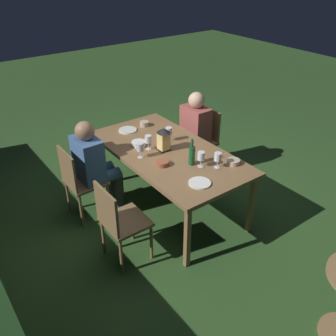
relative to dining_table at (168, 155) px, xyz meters
The scene contains 20 objects.
ground_plane 0.71m from the dining_table, ahead, with size 16.00×16.00×0.00m, color #2D5123.
dining_table is the anchor object (origin of this frame).
chair_side_left_b 1.02m from the dining_table, 64.03° to the right, with size 0.42×0.40×0.87m.
person_in_rust 0.83m from the dining_table, 58.09° to the right, with size 0.38×0.47×1.15m.
chair_side_right_a 1.02m from the dining_table, 115.97° to the left, with size 0.42×0.40×0.87m.
chair_side_right_b 1.02m from the dining_table, 64.03° to the left, with size 0.42×0.40×0.87m.
person_in_blue 0.83m from the dining_table, 58.09° to the left, with size 0.38×0.47×1.15m.
lantern_centerpiece 0.20m from the dining_table, 37.35° to the left, with size 0.15×0.15×0.27m.
green_bottle_on_table 0.42m from the dining_table, behind, with size 0.07×0.07×0.29m.
wine_glass_a 0.65m from the dining_table, 162.33° to the right, with size 0.08×0.08×0.17m.
wine_glass_b 0.51m from the dining_table, behind, with size 0.08×0.08×0.17m.
wine_glass_c 0.30m from the dining_table, 38.43° to the right, with size 0.08×0.08×0.17m.
wine_glass_d 0.37m from the dining_table, 81.35° to the left, with size 0.08×0.08×0.17m.
wine_glass_e 0.28m from the dining_table, 45.43° to the left, with size 0.08×0.08×0.17m.
plate_a 0.72m from the dining_table, ahead, with size 0.22×0.22×0.01m, color silver.
plate_b 0.74m from the dining_table, 168.08° to the left, with size 0.22×0.22×0.01m, color white.
bowl_olives 0.73m from the dining_table, 12.01° to the right, with size 0.11×0.11×0.06m.
bowl_bread 0.75m from the dining_table, 149.50° to the right, with size 0.14×0.14×0.05m.
bowl_salad 0.36m from the dining_table, 33.40° to the left, with size 0.16×0.16×0.05m.
bowl_dip 0.34m from the dining_table, 133.57° to the left, with size 0.14×0.14×0.05m.
Camera 1 is at (-2.92, 2.15, 2.70)m, focal length 39.49 mm.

